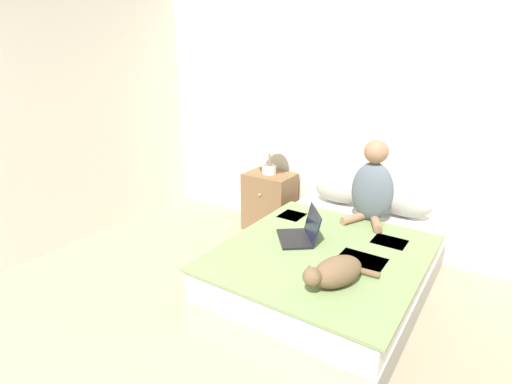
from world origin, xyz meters
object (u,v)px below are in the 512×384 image
object	(u,v)px
pillow_near	(339,191)
table_lamp	(270,143)
bed	(331,268)
nightstand	(269,202)
pillow_far	(404,204)
person_sitting	(372,187)
cat_tabby	(335,272)
laptop_open	(301,233)

from	to	relation	value
pillow_near	table_lamp	distance (m)	0.87
table_lamp	bed	bearing A→B (deg)	-36.03
table_lamp	nightstand	bearing A→B (deg)	-3.97
pillow_far	nightstand	world-z (taller)	pillow_far
person_sitting	table_lamp	xyz separation A→B (m)	(-1.18, 0.22, 0.19)
cat_tabby	laptop_open	bearing A→B (deg)	-108.30
pillow_near	bed	bearing A→B (deg)	-69.83
pillow_near	pillow_far	xyz separation A→B (m)	(0.62, 0.00, 0.00)
person_sitting	laptop_open	distance (m)	0.80
bed	laptop_open	xyz separation A→B (m)	(-0.23, -0.11, 0.29)
bed	laptop_open	size ratio (longest dim) A/B	4.36
pillow_far	person_sitting	xyz separation A→B (m)	(-0.22, -0.27, 0.20)
laptop_open	nightstand	bearing A→B (deg)	-175.28
pillow_near	table_lamp	size ratio (longest dim) A/B	1.09
bed	cat_tabby	xyz separation A→B (m)	(0.26, -0.57, 0.34)
bed	pillow_near	bearing A→B (deg)	110.17
bed	laptop_open	bearing A→B (deg)	-154.31
laptop_open	nightstand	world-z (taller)	laptop_open
laptop_open	pillow_near	bearing A→B (deg)	146.23
bed	table_lamp	distance (m)	1.53
cat_tabby	table_lamp	size ratio (longest dim) A/B	1.09
pillow_far	person_sitting	world-z (taller)	person_sitting
person_sitting	laptop_open	size ratio (longest dim) A/B	1.60
nightstand	laptop_open	bearing A→B (deg)	-46.58
laptop_open	nightstand	xyz separation A→B (m)	(-0.85, 0.90, -0.20)
pillow_near	pillow_far	size ratio (longest dim) A/B	1.00
pillow_far	pillow_near	bearing A→B (deg)	180.00
pillow_far	table_lamp	xyz separation A→B (m)	(-1.39, -0.05, 0.39)
bed	laptop_open	distance (m)	0.38
cat_tabby	table_lamp	world-z (taller)	table_lamp
person_sitting	table_lamp	size ratio (longest dim) A/B	1.59
pillow_near	cat_tabby	bearing A→B (deg)	-68.08
pillow_far	cat_tabby	xyz separation A→B (m)	(-0.05, -1.42, -0.01)
nightstand	pillow_near	bearing A→B (deg)	3.92
laptop_open	table_lamp	xyz separation A→B (m)	(-0.86, 0.90, 0.45)
pillow_far	nightstand	size ratio (longest dim) A/B	0.76
person_sitting	nightstand	size ratio (longest dim) A/B	1.12
pillow_near	table_lamp	world-z (taller)	table_lamp
nightstand	bed	bearing A→B (deg)	-36.22
person_sitting	table_lamp	bearing A→B (deg)	169.56
pillow_far	nightstand	xyz separation A→B (m)	(-1.39, -0.05, -0.26)
bed	person_sitting	xyz separation A→B (m)	(0.09, 0.57, 0.55)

